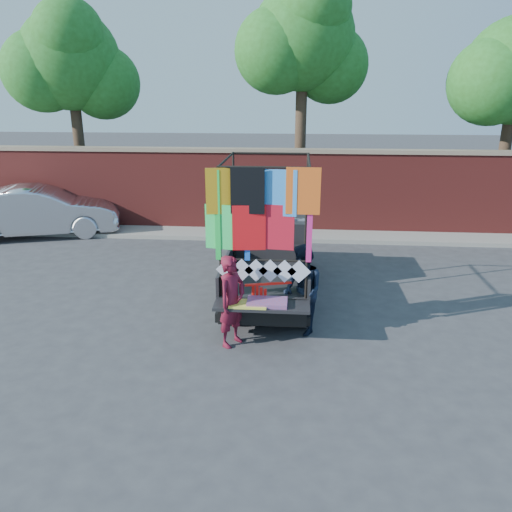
# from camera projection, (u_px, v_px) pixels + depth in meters

# --- Properties ---
(ground) EXTENTS (90.00, 90.00, 0.00)m
(ground) POSITION_uv_depth(u_px,v_px,m) (244.00, 328.00, 9.51)
(ground) COLOR #38383A
(ground) RESTS_ON ground
(brick_wall) EXTENTS (30.00, 0.45, 2.61)m
(brick_wall) POSITION_uv_depth(u_px,v_px,m) (267.00, 190.00, 15.71)
(brick_wall) COLOR maroon
(brick_wall) RESTS_ON ground
(curb) EXTENTS (30.00, 1.20, 0.12)m
(curb) POSITION_uv_depth(u_px,v_px,m) (265.00, 235.00, 15.45)
(curb) COLOR gray
(curb) RESTS_ON ground
(tree_left) EXTENTS (4.20, 3.30, 7.05)m
(tree_left) POSITION_uv_depth(u_px,v_px,m) (70.00, 64.00, 16.09)
(tree_left) COLOR #38281C
(tree_left) RESTS_ON ground
(tree_mid) EXTENTS (4.20, 3.30, 7.73)m
(tree_mid) POSITION_uv_depth(u_px,v_px,m) (304.00, 43.00, 15.31)
(tree_mid) COLOR #38281C
(tree_mid) RESTS_ON ground
(pickup_truck) EXTENTS (1.97, 4.95, 3.12)m
(pickup_truck) POSITION_uv_depth(u_px,v_px,m) (271.00, 254.00, 11.27)
(pickup_truck) COLOR black
(pickup_truck) RESTS_ON ground
(sedan) EXTENTS (4.92, 2.94, 1.53)m
(sedan) POSITION_uv_depth(u_px,v_px,m) (41.00, 211.00, 15.36)
(sedan) COLOR silver
(sedan) RESTS_ON ground
(woman) EXTENTS (0.65, 0.72, 1.65)m
(woman) POSITION_uv_depth(u_px,v_px,m) (232.00, 301.00, 8.66)
(woman) COLOR maroon
(woman) RESTS_ON ground
(man) EXTENTS (0.93, 1.01, 1.68)m
(man) POSITION_uv_depth(u_px,v_px,m) (303.00, 290.00, 9.11)
(man) COLOR black
(man) RESTS_ON ground
(streamer_bundle) EXTENTS (0.82, 0.24, 0.59)m
(streamer_bundle) POSITION_uv_depth(u_px,v_px,m) (263.00, 293.00, 8.87)
(streamer_bundle) COLOR red
(streamer_bundle) RESTS_ON ground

